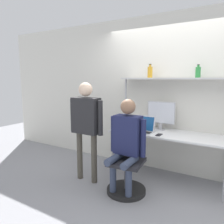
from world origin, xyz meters
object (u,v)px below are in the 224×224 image
Objects in this scene: cell_phone at (159,135)px; person_standing at (86,119)px; laptop at (144,127)px; monitor at (161,114)px; person_seated at (126,139)px; bottle_amber at (150,72)px; office_chair at (127,172)px; bottle_green at (198,72)px.

cell_phone is 1.15m from person_standing.
laptop is 0.94m from person_standing.
monitor is 0.46m from cell_phone.
bottle_amber reaches higher than person_seated.
laptop is 0.79m from office_chair.
laptop is 0.94m from bottle_amber.
monitor is 3.18× the size of cell_phone.
monitor is 0.30× the size of person_standing.
person_standing is 8.00× the size of bottle_green.
cell_phone is at bearing 26.72° from person_standing.
office_chair is (-0.01, -0.57, -0.55)m from laptop.
bottle_green is at bearing 21.63° from laptop.
person_standing is (-1.00, -0.51, 0.22)m from cell_phone.
person_standing is (-0.90, -0.87, -0.04)m from monitor.
monitor is 0.95m from person_seated.
monitor is 0.73m from bottle_amber.
person_seated is 1.49m from bottle_green.
monitor is at bearing 78.41° from person_seated.
bottle_amber reaches higher than office_chair.
cell_phone is 0.60m from person_seated.
person_standing reaches higher than office_chair.
person_seated is 0.86× the size of person_standing.
person_standing is at bearing -136.02° from monitor.
office_chair is 0.69× the size of person_seated.
cell_phone is (0.10, -0.37, -0.26)m from monitor.
monitor is 0.39m from laptop.
cell_phone is 0.77× the size of bottle_green.
person_standing is 6.93× the size of bottle_amber.
person_standing reaches higher than cell_phone.
bottle_amber is (0.69, 0.88, 0.74)m from person_standing.
laptop is 1.18m from bottle_green.
person_standing is at bearing -140.74° from laptop.
bottle_green is at bearing 31.19° from person_standing.
office_chair is (-0.29, -0.48, -0.49)m from cell_phone.
monitor is 1.14m from office_chair.
monitor is 0.51× the size of office_chair.
person_seated reaches higher than office_chair.
cell_phone is at bearing -16.45° from laptop.
person_seated is at bearing -118.21° from cell_phone.
bottle_green reaches higher than laptop.
office_chair is 1.68m from bottle_amber.
person_seated is (-0.18, -0.90, -0.24)m from monitor.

